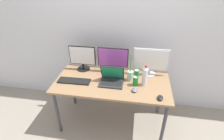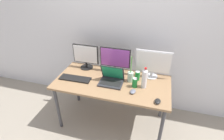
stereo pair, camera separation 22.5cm
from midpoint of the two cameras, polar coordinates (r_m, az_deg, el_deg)
The scene contains 14 objects.
ground_plane at distance 2.83m, azimuth -2.37°, elevation -16.27°, with size 16.00×16.00×0.00m, color gray.
wall_back at distance 2.63m, azimuth -0.40°, elevation 13.66°, with size 7.00×0.08×2.60m, color silver.
work_desk at distance 2.39m, azimuth -2.71°, elevation -5.18°, with size 1.53×0.73×0.74m.
monitor_left at distance 2.59m, azimuth -12.09°, elevation 3.92°, with size 0.39×0.19×0.37m.
monitor_center at distance 2.48m, azimuth -2.32°, elevation 3.29°, with size 0.43×0.21×0.37m.
monitor_right at distance 2.43m, azimuth 9.93°, elevation 2.80°, with size 0.48×0.18×0.39m.
laptop_silver at distance 2.30m, azimuth -2.82°, elevation -3.00°, with size 0.31×0.24×0.24m.
keyboard_main at distance 2.42m, azimuth -14.90°, elevation -3.56°, with size 0.43×0.14×0.02m, color black.
mouse_by_keyboard at distance 2.10m, azimuth 12.53°, elevation -8.94°, with size 0.07×0.10×0.03m, color black.
mouse_by_laptop at distance 2.17m, azimuth 4.48°, elevation -6.61°, with size 0.07×0.10×0.03m, color slate.
water_bottle at distance 2.23m, azimuth 7.85°, elevation -2.14°, with size 0.07×0.07×0.29m.
soda_can_near_keyboard at distance 2.25m, azimuth 4.81°, elevation -3.71°, with size 0.07×0.07×0.13m.
soda_can_by_laptop at distance 2.39m, azimuth 5.35°, elevation -1.44°, with size 0.07×0.07×0.13m.
bamboo_vase at distance 2.34m, azimuth 3.19°, elevation -1.75°, with size 0.08×0.08×0.37m.
Camera 1 is at (0.31, -1.91, 2.07)m, focal length 28.00 mm.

